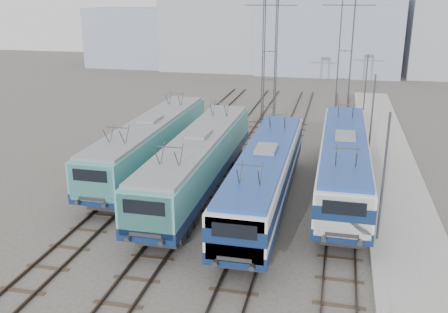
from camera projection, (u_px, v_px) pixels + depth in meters
ground at (207, 244)px, 25.88m from camera, size 160.00×160.00×0.00m
platform at (398, 199)px, 31.07m from camera, size 4.00×70.00×0.30m
locomotive_far_left at (150, 141)px, 35.65m from camera, size 2.92×18.48×3.48m
locomotive_center_left at (198, 159)px, 31.65m from camera, size 2.98×18.83×3.54m
locomotive_center_right at (265, 174)px, 29.29m from camera, size 2.84×17.99×3.38m
locomotive_far_right at (344, 160)px, 31.58m from camera, size 2.93×18.52×3.48m
catenary_tower_west at (269, 61)px, 44.19m from camera, size 4.50×1.20×12.00m
catenary_tower_east at (345, 61)px, 44.65m from camera, size 4.50×1.20×12.00m
mast_front at (383, 181)px, 24.81m from camera, size 0.12×0.12×7.00m
mast_mid at (371, 123)px, 35.93m from camera, size 0.12×0.12×7.00m
mast_rear at (365, 92)px, 47.04m from camera, size 0.12×0.12×7.00m
building_west at (220, 27)px, 84.10m from camera, size 18.00×12.00×14.00m
building_center at (330, 15)px, 79.64m from camera, size 22.00×14.00×18.00m
building_far_west at (132, 37)px, 88.13m from camera, size 14.00×10.00×10.00m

